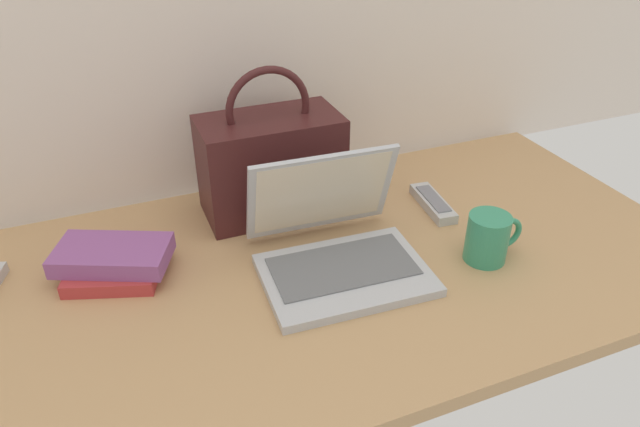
{
  "coord_description": "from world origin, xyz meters",
  "views": [
    {
      "loc": [
        -0.32,
        -0.86,
        0.72
      ],
      "look_at": [
        0.03,
        0.0,
        0.15
      ],
      "focal_mm": 32.99,
      "sensor_mm": 36.0,
      "label": 1
    }
  ],
  "objects_px": {
    "handbag": "(271,163)",
    "book_stack": "(114,261)",
    "remote_control_far": "(433,203)",
    "coffee_mug": "(489,237)",
    "laptop": "(337,245)"
  },
  "relations": [
    {
      "from": "handbag",
      "to": "book_stack",
      "type": "relative_size",
      "value": 1.39
    },
    {
      "from": "book_stack",
      "to": "handbag",
      "type": "bearing_deg",
      "value": 18.14
    },
    {
      "from": "coffee_mug",
      "to": "handbag",
      "type": "xyz_separation_m",
      "value": [
        -0.33,
        0.34,
        0.07
      ]
    },
    {
      "from": "laptop",
      "to": "book_stack",
      "type": "bearing_deg",
      "value": 161.81
    },
    {
      "from": "handbag",
      "to": "remote_control_far",
      "type": "bearing_deg",
      "value": -21.53
    },
    {
      "from": "laptop",
      "to": "coffee_mug",
      "type": "xyz_separation_m",
      "value": [
        0.28,
        -0.09,
        0.01
      ]
    },
    {
      "from": "remote_control_far",
      "to": "book_stack",
      "type": "distance_m",
      "value": 0.69
    },
    {
      "from": "coffee_mug",
      "to": "handbag",
      "type": "distance_m",
      "value": 0.48
    },
    {
      "from": "coffee_mug",
      "to": "handbag",
      "type": "relative_size",
      "value": 0.37
    },
    {
      "from": "remote_control_far",
      "to": "handbag",
      "type": "xyz_separation_m",
      "value": [
        -0.34,
        0.13,
        0.1
      ]
    },
    {
      "from": "laptop",
      "to": "handbag",
      "type": "bearing_deg",
      "value": 100.93
    },
    {
      "from": "coffee_mug",
      "to": "remote_control_far",
      "type": "height_order",
      "value": "coffee_mug"
    },
    {
      "from": "remote_control_far",
      "to": "coffee_mug",
      "type": "bearing_deg",
      "value": -91.81
    },
    {
      "from": "laptop",
      "to": "handbag",
      "type": "distance_m",
      "value": 0.26
    },
    {
      "from": "coffee_mug",
      "to": "book_stack",
      "type": "distance_m",
      "value": 0.72
    }
  ]
}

